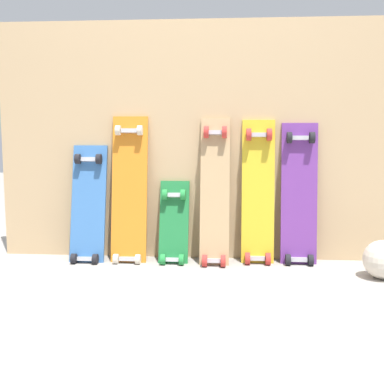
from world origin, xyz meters
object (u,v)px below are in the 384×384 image
at_px(skateboard_yellow, 258,197).
at_px(skateboard_green, 174,227).
at_px(skateboard_natural, 215,196).
at_px(skateboard_purple, 299,199).
at_px(skateboard_blue, 88,209).
at_px(rubber_ball, 383,259).
at_px(skateboard_orange, 129,195).

bearing_deg(skateboard_yellow, skateboard_green, -176.44).
distance_m(skateboard_green, skateboard_natural, 0.31).
xyz_separation_m(skateboard_green, skateboard_purple, (0.74, 0.03, 0.18)).
xyz_separation_m(skateboard_blue, skateboard_green, (0.52, 0.00, -0.11)).
xyz_separation_m(skateboard_green, rubber_ball, (1.15, -0.26, -0.11)).
height_order(skateboard_blue, skateboard_green, skateboard_blue).
bearing_deg(skateboard_blue, skateboard_natural, -0.19).
height_order(skateboard_blue, skateboard_yellow, skateboard_yellow).
bearing_deg(skateboard_green, skateboard_purple, 2.52).
height_order(skateboard_orange, skateboard_green, skateboard_orange).
relative_size(skateboard_blue, skateboard_purple, 0.86).
bearing_deg(skateboard_blue, skateboard_green, 0.34).
distance_m(skateboard_blue, skateboard_orange, 0.27).
height_order(skateboard_blue, skateboard_orange, skateboard_orange).
bearing_deg(skateboard_natural, skateboard_yellow, 8.16).
xyz_separation_m(skateboard_orange, skateboard_purple, (1.01, 0.02, -0.02)).
distance_m(skateboard_natural, rubber_ball, 0.98).
relative_size(skateboard_blue, skateboard_yellow, 0.84).
height_order(skateboard_orange, rubber_ball, skateboard_orange).
relative_size(skateboard_green, skateboard_purple, 0.62).
height_order(skateboard_blue, skateboard_natural, skateboard_natural).
height_order(skateboard_orange, skateboard_natural, skateboard_orange).
bearing_deg(skateboard_purple, skateboard_orange, -178.76).
distance_m(skateboard_blue, skateboard_purple, 1.26).
relative_size(skateboard_green, skateboard_natural, 0.60).
xyz_separation_m(skateboard_natural, skateboard_purple, (0.50, 0.04, -0.01)).
bearing_deg(skateboard_purple, rubber_ball, -36.06).
bearing_deg(rubber_ball, skateboard_orange, 169.12).
distance_m(skateboard_green, skateboard_purple, 0.76).
height_order(skateboard_green, skateboard_yellow, skateboard_yellow).
bearing_deg(skateboard_yellow, rubber_ball, -24.39).
bearing_deg(skateboard_orange, skateboard_natural, -1.81).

